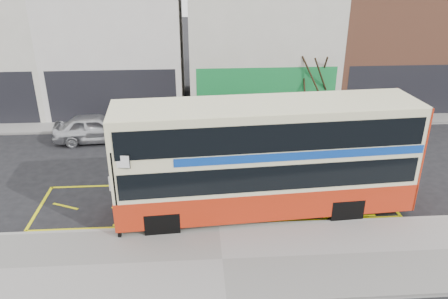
{
  "coord_description": "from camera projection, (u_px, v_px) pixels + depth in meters",
  "views": [
    {
      "loc": [
        -0.73,
        -13.72,
        9.13
      ],
      "look_at": [
        0.35,
        2.0,
        2.11
      ],
      "focal_mm": 35.0,
      "sensor_mm": 36.0,
      "label": 1
    }
  ],
  "objects": [
    {
      "name": "ground",
      "position": [
        218.0,
        223.0,
        16.27
      ],
      "size": [
        120.0,
        120.0,
        0.0
      ],
      "primitive_type": "plane",
      "color": "black",
      "rests_on": "ground"
    },
    {
      "name": "pavement",
      "position": [
        222.0,
        261.0,
        14.14
      ],
      "size": [
        40.0,
        4.0,
        0.15
      ],
      "primitive_type": "cube",
      "color": "gray",
      "rests_on": "ground"
    },
    {
      "name": "kerb",
      "position": [
        219.0,
        227.0,
        15.89
      ],
      "size": [
        40.0,
        0.15,
        0.15
      ],
      "primitive_type": "cube",
      "color": "gray",
      "rests_on": "ground"
    },
    {
      "name": "far_pavement",
      "position": [
        208.0,
        120.0,
        26.26
      ],
      "size": [
        50.0,
        3.0,
        0.15
      ],
      "primitive_type": "cube",
      "color": "gray",
      "rests_on": "ground"
    },
    {
      "name": "road_markings",
      "position": [
        216.0,
        201.0,
        17.72
      ],
      "size": [
        14.0,
        3.4,
        0.01
      ],
      "primitive_type": null,
      "color": "#D6D20B",
      "rests_on": "ground"
    },
    {
      "name": "terrace_left",
      "position": [
        117.0,
        22.0,
        27.41
      ],
      "size": [
        8.0,
        8.01,
        11.8
      ],
      "color": "silver",
      "rests_on": "ground"
    },
    {
      "name": "terrace_green_shop",
      "position": [
        259.0,
        24.0,
        28.08
      ],
      "size": [
        9.0,
        8.01,
        11.3
      ],
      "color": "beige",
      "rests_on": "ground"
    },
    {
      "name": "terrace_right",
      "position": [
        393.0,
        31.0,
        28.85
      ],
      "size": [
        9.0,
        8.01,
        10.3
      ],
      "color": "#9A583D",
      "rests_on": "ground"
    },
    {
      "name": "double_decker_bus",
      "position": [
        266.0,
        157.0,
        16.09
      ],
      "size": [
        11.15,
        3.25,
        4.4
      ],
      "rotation": [
        0.0,
        0.0,
        0.07
      ],
      "color": "beige",
      "rests_on": "ground"
    },
    {
      "name": "bus_stop_post",
      "position": [
        116.0,
        188.0,
        14.45
      ],
      "size": [
        0.79,
        0.21,
        3.24
      ],
      "rotation": [
        0.0,
        0.0,
        -0.13
      ],
      "color": "black",
      "rests_on": "pavement"
    },
    {
      "name": "car_silver",
      "position": [
        96.0,
        128.0,
        23.16
      ],
      "size": [
        4.47,
        2.03,
        1.49
      ],
      "primitive_type": "imported",
      "rotation": [
        0.0,
        0.0,
        1.63
      ],
      "color": "#BABBBF",
      "rests_on": "ground"
    },
    {
      "name": "car_grey",
      "position": [
        237.0,
        118.0,
        24.52
      ],
      "size": [
        4.55,
        1.64,
        1.49
      ],
      "primitive_type": "imported",
      "rotation": [
        0.0,
        0.0,
        1.56
      ],
      "color": "#373A3E",
      "rests_on": "ground"
    },
    {
      "name": "car_white",
      "position": [
        366.0,
        120.0,
        24.27
      ],
      "size": [
        5.56,
        3.38,
        1.51
      ],
      "primitive_type": "imported",
      "rotation": [
        0.0,
        0.0,
        1.83
      ],
      "color": "white",
      "rests_on": "ground"
    },
    {
      "name": "street_tree_right",
      "position": [
        314.0,
        63.0,
        25.51
      ],
      "size": [
        2.28,
        2.28,
        4.92
      ],
      "color": "#302315",
      "rests_on": "ground"
    }
  ]
}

